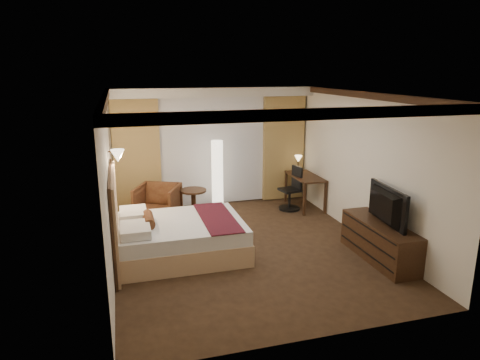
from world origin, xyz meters
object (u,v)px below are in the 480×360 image
object	(u,v)px
bed	(181,238)
armchair	(158,201)
office_chair	(290,188)
side_table	(194,203)
desk	(305,192)
dresser	(379,241)
floor_lamp	(217,176)
television	(381,204)

from	to	relation	value
bed	armchair	size ratio (longest dim) A/B	2.47
armchair	office_chair	size ratio (longest dim) A/B	0.86
armchair	side_table	world-z (taller)	armchair
desk	dresser	xyz separation A→B (m)	(0.05, -2.89, -0.06)
floor_lamp	television	distance (m)	3.76
side_table	dresser	bearing A→B (deg)	-48.17
bed	desk	xyz separation A→B (m)	(3.09, 1.80, 0.07)
office_chair	television	bearing A→B (deg)	-92.61
bed	dresser	size ratio (longest dim) A/B	1.28
side_table	television	world-z (taller)	television
bed	television	size ratio (longest dim) A/B	1.84
armchair	side_table	size ratio (longest dim) A/B	1.39
bed	desk	distance (m)	3.58
floor_lamp	television	bearing A→B (deg)	-57.96
armchair	floor_lamp	size ratio (longest dim) A/B	0.53
dresser	office_chair	bearing A→B (deg)	98.88
floor_lamp	dresser	bearing A→B (deg)	-57.57
dresser	television	size ratio (longest dim) A/B	1.44
television	armchair	bearing A→B (deg)	54.79
floor_lamp	office_chair	distance (m)	1.65
bed	armchair	xyz separation A→B (m)	(-0.22, 1.81, 0.12)
bed	armchair	distance (m)	1.82
side_table	office_chair	size ratio (longest dim) A/B	0.62
desk	dresser	size ratio (longest dim) A/B	0.71
bed	television	world-z (taller)	television
armchair	television	bearing A→B (deg)	-16.28
armchair	dresser	distance (m)	4.44
desk	television	distance (m)	2.95
dresser	side_table	bearing A→B (deg)	131.83
television	bed	bearing A→B (deg)	76.51
bed	television	bearing A→B (deg)	-19.19
armchair	desk	distance (m)	3.32
floor_lamp	armchair	bearing A→B (deg)	-167.63
armchair	side_table	distance (m)	0.77
side_table	armchair	bearing A→B (deg)	-178.00
dresser	television	distance (m)	0.65
desk	office_chair	world-z (taller)	office_chair
dresser	television	bearing A→B (deg)	180.00
bed	side_table	distance (m)	1.91
bed	dresser	distance (m)	3.32
floor_lamp	desk	xyz separation A→B (m)	(1.97, -0.30, -0.43)
bed	office_chair	size ratio (longest dim) A/B	2.12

